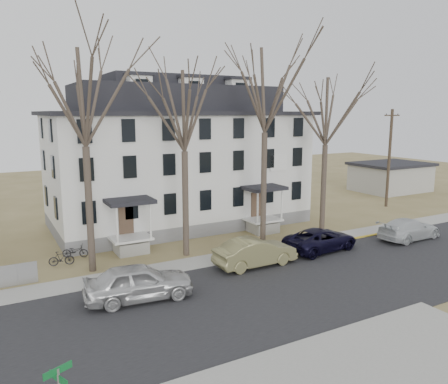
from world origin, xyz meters
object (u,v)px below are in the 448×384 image
boarding_house (178,159)px  utility_pole_far (389,157)px  tree_center (265,83)px  car_tan (255,253)px  tree_far_left (83,90)px  bicycle_left (75,252)px  tree_mid_left (184,105)px  car_white (409,229)px  tree_mid_right (327,106)px  bicycle_right (61,259)px  car_silver (139,283)px  car_navy (321,240)px

boarding_house → utility_pole_far: 20.88m
tree_center → car_tan: size_ratio=2.86×
utility_pole_far → car_tan: utility_pole_far is taller
boarding_house → tree_center: size_ratio=1.41×
utility_pole_far → tree_far_left: bearing=-171.9°
car_tan → bicycle_left: (-9.24, 6.82, -0.42)m
tree_mid_left → car_tan: (2.79, -3.95, -8.76)m
tree_far_left → car_white: (21.69, -4.63, -9.58)m
tree_mid_right → bicycle_right: (-18.96, 1.71, -9.16)m
bicycle_left → bicycle_right: bicycle_right is taller
tree_center → boarding_house: bearing=110.2°
tree_mid_left → tree_mid_right: size_ratio=1.00×
tree_far_left → tree_center: tree_center is taller
tree_mid_left → utility_pole_far: (23.50, 4.20, -4.70)m
boarding_house → car_white: boarding_house is taller
tree_center → bicycle_left: (-12.45, 2.86, -10.66)m
tree_mid_left → car_white: 18.60m
utility_pole_far → car_tan: bearing=-158.5°
tree_far_left → car_silver: bearing=-78.0°
tree_mid_right → car_white: 10.82m
boarding_house → car_tan: 12.93m
car_tan → bicycle_left: size_ratio=3.19×
car_silver → car_white: car_silver is taller
car_tan → car_white: size_ratio=0.98×
tree_mid_left → car_tan: bearing=-54.8°
boarding_house → tree_mid_right: 12.51m
utility_pole_far → bicycle_left: utility_pole_far is taller
tree_far_left → bicycle_right: 10.15m
car_navy → car_white: car_white is taller
car_silver → car_navy: 13.28m
tree_far_left → tree_mid_left: tree_far_left is taller
tree_mid_right → car_tan: tree_mid_right is taller
car_navy → bicycle_left: size_ratio=3.32×
tree_center → car_navy: size_ratio=2.75×
tree_far_left → utility_pole_far: 30.29m
bicycle_left → tree_center: bearing=-78.5°
car_silver → car_tan: (7.66, 1.32, -0.06)m
car_navy → boarding_house: bearing=19.1°
tree_mid_right → car_silver: (-16.38, -5.27, -8.70)m
boarding_house → car_silver: boarding_house is taller
car_white → tree_center: bearing=61.9°
tree_far_left → car_silver: 10.87m
boarding_house → tree_mid_left: tree_mid_left is taller
car_tan → car_navy: bearing=-86.3°
bicycle_left → car_tan: bearing=-102.0°
tree_center → car_tan: tree_center is taller
tree_mid_right → car_silver: bearing=-162.1°
car_tan → bicycle_right: size_ratio=3.47×
tree_center → bicycle_left: bearing=167.1°
boarding_house → bicycle_right: boarding_house is taller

